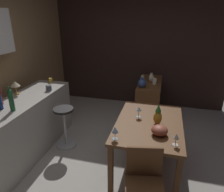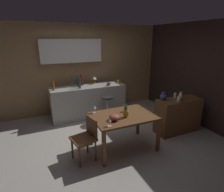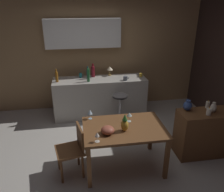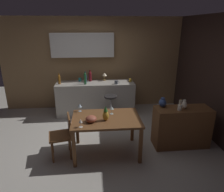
# 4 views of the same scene
# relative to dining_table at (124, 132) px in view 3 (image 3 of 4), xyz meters

# --- Properties ---
(ground_plane) EXTENTS (9.00, 9.00, 0.00)m
(ground_plane) POSITION_rel_dining_table_xyz_m (-0.18, 0.39, -0.65)
(ground_plane) COLOR #B7B2A8
(wall_kitchen_back) EXTENTS (5.20, 0.33, 2.60)m
(wall_kitchen_back) POSITION_rel_dining_table_xyz_m (-0.24, 2.47, 0.76)
(wall_kitchen_back) COLOR #9E7A51
(wall_kitchen_back) RESTS_ON ground_plane
(dining_table) EXTENTS (1.26, 0.87, 0.74)m
(dining_table) POSITION_rel_dining_table_xyz_m (0.00, 0.00, 0.00)
(dining_table) COLOR brown
(dining_table) RESTS_ON ground_plane
(kitchen_counter) EXTENTS (2.10, 0.60, 0.90)m
(kitchen_counter) POSITION_rel_dining_table_xyz_m (-0.17, 1.89, -0.20)
(kitchen_counter) COLOR #B2ADA3
(kitchen_counter) RESTS_ON ground_plane
(sideboard_cabinet) EXTENTS (1.10, 0.44, 0.82)m
(sideboard_cabinet) POSITION_rel_dining_table_xyz_m (1.53, 0.12, -0.24)
(sideboard_cabinet) COLOR brown
(sideboard_cabinet) RESTS_ON ground_plane
(chair_near_window) EXTENTS (0.47, 0.47, 0.82)m
(chair_near_window) POSITION_rel_dining_table_xyz_m (-0.80, -0.04, -0.19)
(chair_near_window) COLOR brown
(chair_near_window) RESTS_ON ground_plane
(bar_stool) EXTENTS (0.34, 0.34, 0.69)m
(bar_stool) POSITION_rel_dining_table_xyz_m (0.20, 1.37, -0.28)
(bar_stool) COLOR #262323
(bar_stool) RESTS_ON ground_plane
(wine_glass_left) EXTENTS (0.08, 0.08, 0.16)m
(wine_glass_left) POSITION_rel_dining_table_xyz_m (-0.50, 0.35, 0.21)
(wine_glass_left) COLOR silver
(wine_glass_left) RESTS_ON dining_table
(wine_glass_right) EXTENTS (0.08, 0.08, 0.16)m
(wine_glass_right) POSITION_rel_dining_table_xyz_m (0.12, 0.16, 0.21)
(wine_glass_right) COLOR silver
(wine_glass_right) RESTS_ON dining_table
(wine_glass_center) EXTENTS (0.07, 0.07, 0.15)m
(wine_glass_center) POSITION_rel_dining_table_xyz_m (-0.45, -0.32, 0.20)
(wine_glass_center) COLOR silver
(wine_glass_center) RESTS_ON dining_table
(pineapple_centerpiece) EXTENTS (0.11, 0.11, 0.28)m
(pineapple_centerpiece) POSITION_rel_dining_table_xyz_m (-0.01, -0.10, 0.21)
(pineapple_centerpiece) COLOR gold
(pineapple_centerpiece) RESTS_ON dining_table
(fruit_bowl) EXTENTS (0.20, 0.20, 0.12)m
(fruit_bowl) POSITION_rel_dining_table_xyz_m (-0.27, -0.14, 0.15)
(fruit_bowl) COLOR #9E4C38
(fruit_bowl) RESTS_ON dining_table
(wine_bottle_cobalt) EXTENTS (0.06, 0.06, 0.29)m
(wine_bottle_cobalt) POSITION_rel_dining_table_xyz_m (-0.43, 1.94, 0.38)
(wine_bottle_cobalt) COLOR navy
(wine_bottle_cobalt) RESTS_ON kitchen_counter
(wine_bottle_green) EXTENTS (0.06, 0.06, 0.34)m
(wine_bottle_green) POSITION_rel_dining_table_xyz_m (-0.43, 1.75, 0.41)
(wine_bottle_green) COLOR #1E592D
(wine_bottle_green) RESTS_ON kitchen_counter
(wine_bottle_amber) EXTENTS (0.06, 0.06, 0.29)m
(wine_bottle_amber) POSITION_rel_dining_table_xyz_m (-1.11, 1.84, 0.38)
(wine_bottle_amber) COLOR #8C5114
(wine_bottle_amber) RESTS_ON kitchen_counter
(wine_bottle_ruby) EXTENTS (0.08, 0.08, 0.31)m
(wine_bottle_ruby) POSITION_rel_dining_table_xyz_m (-0.30, 2.07, 0.40)
(wine_bottle_ruby) COLOR maroon
(wine_bottle_ruby) RESTS_ON kitchen_counter
(cup_teal) EXTENTS (0.11, 0.07, 0.10)m
(cup_teal) POSITION_rel_dining_table_xyz_m (-0.59, 2.07, 0.30)
(cup_teal) COLOR teal
(cup_teal) RESTS_ON kitchen_counter
(cup_mustard) EXTENTS (0.11, 0.07, 0.08)m
(cup_mustard) POSITION_rel_dining_table_xyz_m (0.79, 1.90, 0.29)
(cup_mustard) COLOR gold
(cup_mustard) RESTS_ON kitchen_counter
(cup_slate) EXTENTS (0.13, 0.09, 0.09)m
(cup_slate) POSITION_rel_dining_table_xyz_m (0.38, 1.70, 0.30)
(cup_slate) COLOR #515660
(cup_slate) RESTS_ON kitchen_counter
(counter_lamp) EXTENTS (0.14, 0.14, 0.22)m
(counter_lamp) POSITION_rel_dining_table_xyz_m (0.09, 2.10, 0.41)
(counter_lamp) COLOR #A58447
(counter_lamp) RESTS_ON kitchen_counter
(pillar_candle_tall) EXTENTS (0.08, 0.08, 0.14)m
(pillar_candle_tall) POSITION_rel_dining_table_xyz_m (1.41, 0.03, 0.23)
(pillar_candle_tall) COLOR white
(pillar_candle_tall) RESTS_ON sideboard_cabinet
(pillar_candle_short) EXTENTS (0.07, 0.07, 0.14)m
(pillar_candle_short) POSITION_rel_dining_table_xyz_m (1.53, 0.28, 0.23)
(pillar_candle_short) COLOR white
(pillar_candle_short) RESTS_ON sideboard_cabinet
(vase_ceramic_ivory) EXTENTS (0.10, 0.10, 0.18)m
(vase_ceramic_ivory) POSITION_rel_dining_table_xyz_m (1.53, 0.11, 0.25)
(vase_ceramic_ivory) COLOR beige
(vase_ceramic_ivory) RESTS_ON sideboard_cabinet
(vase_ceramic_blue) EXTENTS (0.15, 0.15, 0.19)m
(vase_ceramic_blue) POSITION_rel_dining_table_xyz_m (1.14, 0.24, 0.26)
(vase_ceramic_blue) COLOR #334C8C
(vase_ceramic_blue) RESTS_ON sideboard_cabinet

